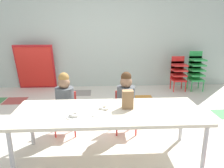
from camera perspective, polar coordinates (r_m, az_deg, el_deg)
The scene contains 13 objects.
ground_plane at distance 3.50m, azimuth -2.79°, elevation -11.67°, with size 6.63×4.78×0.02m.
back_wall at distance 5.49m, azimuth -3.07°, elevation 13.16°, with size 6.63×0.10×2.68m, color #B2C1B7.
craft_table at distance 2.60m, azimuth -0.87°, elevation -7.78°, with size 2.19×0.81×0.61m.
seated_child_near_camera at distance 3.23m, azimuth -12.04°, elevation -3.51°, with size 0.32×0.32×0.92m.
seated_child_middle_seat at distance 3.21m, azimuth 3.58°, elevation -3.30°, with size 0.32×0.32×0.92m.
kid_chair_red_stack at distance 5.47m, azimuth 16.73°, elevation 3.14°, with size 0.32×0.30×0.80m.
kid_chair_green_stack at distance 5.62m, azimuth 20.85°, elevation 3.72°, with size 0.32×0.30×0.92m.
folded_activity_table at distance 5.62m, azimuth -19.10°, elevation 4.11°, with size 0.90×0.29×1.09m.
paper_bag_brown at distance 2.62m, azimuth 4.05°, elevation -3.99°, with size 0.13×0.09×0.22m, color #9E754C.
paper_plate_near_edge at distance 2.46m, azimuth -9.70°, elevation -8.21°, with size 0.18×0.18×0.01m, color white.
paper_plate_center_table at distance 2.50m, azimuth -3.62°, elevation -7.63°, with size 0.18×0.18×0.01m, color white.
donut_powdered_on_plate at distance 2.45m, azimuth -9.72°, elevation -7.78°, with size 0.11×0.11×0.03m, color white.
donut_powdered_loose at distance 2.63m, azimuth -2.09°, elevation -6.11°, with size 0.12×0.12×0.03m, color white.
Camera 1 is at (-0.01, -3.10, 1.62)m, focal length 35.50 mm.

